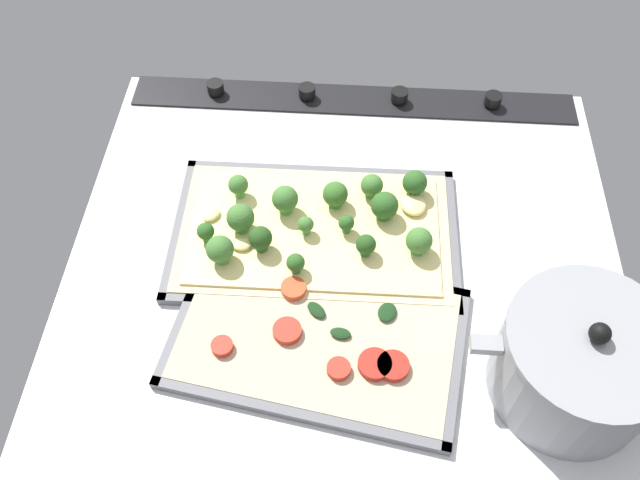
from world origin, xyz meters
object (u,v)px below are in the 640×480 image
Objects in this scene: cooking_pot at (577,363)px; veggie_pizza_back at (318,337)px; baking_tray_front at (313,235)px; broccoli_pizza at (315,226)px; baking_tray_back at (316,338)px.

veggie_pizza_back is at bearing -7.73° from cooking_pot.
cooking_pot is (-32.25, 20.73, 5.83)cm from baking_tray_front.
veggie_pizza_back is at bearing 95.90° from baking_tray_front.
broccoli_pizza is 16.97cm from veggie_pizza_back.
veggie_pizza_back is at bearing 95.00° from broccoli_pizza.
baking_tray_back is 0.74cm from veggie_pizza_back.
baking_tray_back is at bearing 95.12° from baking_tray_front.
cooking_pot is (-30.78, 4.29, 5.82)cm from baking_tray_back.
baking_tray_front is at bearing -32.73° from cooking_pot.
veggie_pizza_back is (-1.48, 16.87, -1.11)cm from broccoli_pizza.
baking_tray_front is at bearing -84.88° from baking_tray_back.
broccoli_pizza is at bearing -129.47° from baking_tray_front.
cooking_pot is at bearing 146.71° from broccoli_pizza.
broccoli_pizza is at bearing -33.29° from cooking_pot.
cooking_pot is at bearing 172.27° from veggie_pizza_back.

